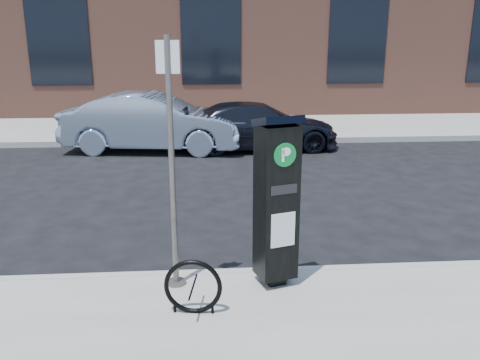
{
  "coord_description": "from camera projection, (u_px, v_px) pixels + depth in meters",
  "views": [
    {
      "loc": [
        -0.31,
        -5.65,
        2.94
      ],
      "look_at": [
        0.14,
        0.5,
        1.15
      ],
      "focal_mm": 38.0,
      "sensor_mm": 36.0,
      "label": 1
    }
  ],
  "objects": [
    {
      "name": "ground",
      "position": [
        232.0,
        281.0,
        6.26
      ],
      "size": [
        120.0,
        120.0,
        0.0
      ],
      "primitive_type": "plane",
      "color": "black",
      "rests_on": "ground"
    },
    {
      "name": "sidewalk_far",
      "position": [
        211.0,
        110.0,
        19.65
      ],
      "size": [
        60.0,
        12.0,
        0.15
      ],
      "primitive_type": "cube",
      "color": "gray",
      "rests_on": "ground"
    },
    {
      "name": "curb_near",
      "position": [
        232.0,
        276.0,
        6.22
      ],
      "size": [
        60.0,
        0.12,
        0.16
      ],
      "primitive_type": "cube",
      "color": "#9E9B93",
      "rests_on": "ground"
    },
    {
      "name": "curb_far",
      "position": [
        215.0,
        142.0,
        13.92
      ],
      "size": [
        60.0,
        0.12,
        0.16
      ],
      "primitive_type": "cube",
      "color": "#9E9B93",
      "rests_on": "ground"
    },
    {
      "name": "building",
      "position": [
        208.0,
        3.0,
        21.38
      ],
      "size": [
        28.0,
        10.05,
        8.25
      ],
      "color": "brown",
      "rests_on": "ground"
    },
    {
      "name": "parking_kiosk",
      "position": [
        276.0,
        200.0,
        5.63
      ],
      "size": [
        0.55,
        0.52,
        1.98
      ],
      "rotation": [
        0.0,
        0.0,
        0.31
      ],
      "color": "black",
      "rests_on": "sidewalk_near"
    },
    {
      "name": "sign_pole",
      "position": [
        172.0,
        169.0,
        5.5
      ],
      "size": [
        0.25,
        0.22,
        2.78
      ],
      "rotation": [
        0.0,
        0.0,
        -0.06
      ],
      "color": "#5D5852",
      "rests_on": "sidewalk_near"
    },
    {
      "name": "bike_rack",
      "position": [
        193.0,
        287.0,
        5.19
      ],
      "size": [
        0.6,
        0.13,
        0.6
      ],
      "rotation": [
        0.0,
        0.0,
        -0.13
      ],
      "color": "black",
      "rests_on": "sidewalk_near"
    },
    {
      "name": "car_silver",
      "position": [
        153.0,
        122.0,
        13.03
      ],
      "size": [
        4.68,
        2.1,
        1.49
      ],
      "primitive_type": "imported",
      "rotation": [
        0.0,
        0.0,
        1.45
      ],
      "color": "#97A8C1",
      "rests_on": "ground"
    },
    {
      "name": "car_dark",
      "position": [
        258.0,
        126.0,
        13.25
      ],
      "size": [
        4.27,
        1.94,
        1.21
      ],
      "primitive_type": "imported",
      "rotation": [
        0.0,
        0.0,
        1.63
      ],
      "color": "black",
      "rests_on": "ground"
    }
  ]
}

